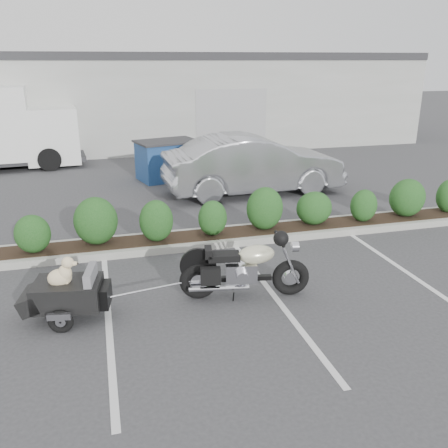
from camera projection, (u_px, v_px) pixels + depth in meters
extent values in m
plane|color=#38383A|center=(197.00, 290.00, 8.09)|extent=(90.00, 90.00, 0.00)
cube|color=#9E9E93|center=(221.00, 237.00, 10.32)|extent=(12.00, 1.00, 0.15)
cube|color=#9EA099|center=(124.00, 97.00, 22.94)|extent=(26.00, 10.00, 4.00)
torus|color=black|center=(198.00, 281.00, 7.74)|extent=(0.64, 0.26, 0.62)
torus|color=black|center=(291.00, 277.00, 7.86)|extent=(0.64, 0.26, 0.62)
cylinder|color=silver|center=(198.00, 281.00, 7.74)|extent=(0.28, 0.15, 0.26)
cylinder|color=silver|center=(291.00, 277.00, 7.86)|extent=(0.24, 0.13, 0.22)
cylinder|color=silver|center=(289.00, 261.00, 7.66)|extent=(0.40, 0.12, 0.82)
cylinder|color=silver|center=(286.00, 256.00, 7.83)|extent=(0.40, 0.12, 0.82)
cylinder|color=silver|center=(280.00, 239.00, 7.62)|extent=(0.14, 0.65, 0.03)
cylinder|color=silver|center=(295.00, 247.00, 7.69)|extent=(0.14, 0.18, 0.17)
sphere|color=black|center=(281.00, 238.00, 7.31)|extent=(0.28, 0.28, 0.24)
cube|color=silver|center=(241.00, 272.00, 7.75)|extent=(0.56, 0.40, 0.32)
cube|color=black|center=(246.00, 278.00, 7.80)|extent=(0.84, 0.24, 0.07)
ellipsoid|color=beige|center=(256.00, 254.00, 7.67)|extent=(0.66, 0.45, 0.31)
cube|color=black|center=(224.00, 257.00, 7.63)|extent=(0.55, 0.36, 0.11)
cube|color=black|center=(208.00, 252.00, 7.59)|extent=(0.16, 0.29, 0.15)
cylinder|color=silver|center=(219.00, 288.00, 7.63)|extent=(0.97, 0.25, 0.08)
cylinder|color=silver|center=(217.00, 279.00, 7.94)|extent=(0.97, 0.25, 0.08)
cube|color=black|center=(211.00, 276.00, 7.44)|extent=(0.33, 0.18, 0.28)
cube|color=black|center=(68.00, 293.00, 7.09)|extent=(1.08, 0.83, 0.39)
cube|color=slate|center=(91.00, 277.00, 7.04)|extent=(0.21, 0.59, 0.28)
cube|color=slate|center=(71.00, 287.00, 7.06)|extent=(0.74, 0.68, 0.04)
cube|color=black|center=(34.00, 299.00, 7.07)|extent=(0.46, 0.72, 0.34)
cube|color=black|center=(104.00, 295.00, 7.15)|extent=(0.26, 0.49, 0.32)
torus|color=black|center=(61.00, 322.00, 6.80)|extent=(0.37, 0.16, 0.36)
torus|color=black|center=(72.00, 296.00, 7.54)|extent=(0.37, 0.16, 0.36)
cube|color=silver|center=(59.00, 316.00, 6.72)|extent=(0.34, 0.13, 0.09)
cube|color=silver|center=(72.00, 288.00, 7.54)|extent=(0.34, 0.13, 0.09)
cylinder|color=black|center=(67.00, 308.00, 7.17)|extent=(0.18, 0.83, 0.04)
cylinder|color=silver|center=(119.00, 298.00, 7.19)|extent=(0.55, 0.13, 0.03)
ellipsoid|color=beige|center=(60.00, 278.00, 6.98)|extent=(0.38, 0.29, 0.28)
ellipsoid|color=beige|center=(65.00, 273.00, 6.96)|extent=(0.23, 0.22, 0.26)
sphere|color=beige|center=(68.00, 263.00, 6.91)|extent=(0.20, 0.20, 0.18)
ellipsoid|color=beige|center=(74.00, 264.00, 6.93)|extent=(0.14, 0.10, 0.06)
sphere|color=black|center=(77.00, 263.00, 6.93)|extent=(0.04, 0.04, 0.03)
ellipsoid|color=beige|center=(64.00, 263.00, 6.86)|extent=(0.05, 0.04, 0.10)
ellipsoid|color=beige|center=(66.00, 260.00, 6.95)|extent=(0.05, 0.04, 0.10)
cylinder|color=beige|center=(67.00, 286.00, 6.97)|extent=(0.05, 0.05, 0.11)
cylinder|color=beige|center=(69.00, 282.00, 7.08)|extent=(0.05, 0.05, 0.11)
imported|color=#A6A7AD|center=(254.00, 164.00, 13.70)|extent=(5.24, 2.02, 1.70)
cube|color=navy|center=(168.00, 161.00, 15.41)|extent=(2.06, 1.63, 1.21)
cube|color=#2D2D30|center=(167.00, 141.00, 15.21)|extent=(2.19, 1.75, 0.06)
cube|color=white|center=(52.00, 135.00, 17.32)|extent=(1.95, 2.19, 1.96)
cube|color=black|center=(53.00, 142.00, 17.41)|extent=(0.21, 1.70, 0.89)
cylinder|color=black|center=(50.00, 159.00, 16.63)|extent=(0.82, 0.32, 0.80)
cylinder|color=black|center=(49.00, 150.00, 18.38)|extent=(0.82, 0.32, 0.80)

